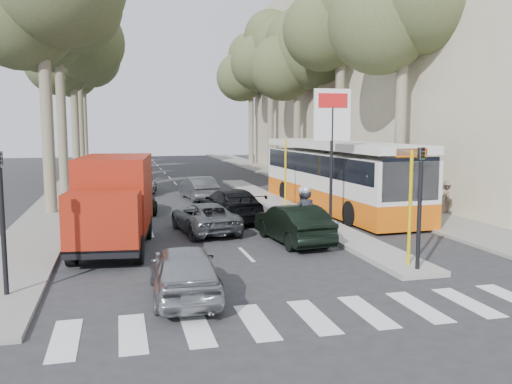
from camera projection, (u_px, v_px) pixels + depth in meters
ground at (292, 268)px, 15.99m from camera, size 120.00×120.00×0.00m
sidewalk_right at (297, 179)px, 42.13m from camera, size 3.20×70.00×0.12m
median_left at (76, 180)px, 40.94m from camera, size 2.40×64.00×0.12m
traffic_island at (285, 207)px, 27.36m from camera, size 1.50×26.00×0.16m
building_near at (490, 39)px, 30.23m from camera, size 11.00×18.00×18.00m
building_far at (336, 85)px, 51.51m from camera, size 11.00×20.00×16.00m
billboard at (332, 138)px, 21.14m from camera, size 1.50×12.10×5.60m
traffic_light_island at (420, 187)px, 15.04m from camera, size 0.16×0.41×3.60m
traffic_light_left at (1, 198)px, 12.86m from camera, size 0.16×0.41×3.60m
tree_l_b at (59, 8)px, 32.01m from camera, size 7.40×7.20×14.88m
tree_l_c at (74, 45)px, 39.88m from camera, size 7.40×7.20×13.71m
tree_l_d at (79, 38)px, 47.33m from camera, size 7.40×7.20×15.66m
tree_l_e at (84, 61)px, 55.13m from camera, size 7.40×7.20×14.49m
tree_r_b at (343, 10)px, 34.27m from camera, size 7.40×7.20×15.27m
tree_r_c at (299, 54)px, 42.12m from camera, size 7.40×7.20×13.32m
tree_r_d at (272, 50)px, 49.67m from camera, size 7.40×7.20×14.88m
tree_r_e at (252, 66)px, 57.47m from camera, size 7.40×7.20×14.10m
silver_hatchback at (184, 271)px, 13.20m from camera, size 1.69×3.99×1.34m
dark_hatchback at (293, 224)px, 19.39m from camera, size 1.87×4.35×1.39m
queue_car_a at (205, 218)px, 21.29m from camera, size 2.51×4.46×1.18m
queue_car_b at (230, 204)px, 23.93m from camera, size 2.44×5.08×1.43m
queue_car_c at (142, 183)px, 33.22m from camera, size 2.18×4.26×1.39m
queue_car_d at (199, 188)px, 30.67m from camera, size 1.82×4.11×1.31m
queue_car_e at (138, 200)px, 26.13m from camera, size 1.77×4.22×1.22m
red_truck at (114, 201)px, 18.30m from camera, size 2.89×6.09×3.13m
city_bus at (337, 174)px, 26.82m from camera, size 3.43×13.14×3.43m
motorcycle at (304, 217)px, 19.38m from camera, size 0.91×2.45×2.09m
pedestrian_near at (398, 190)px, 27.19m from camera, size 1.00×1.09×1.71m
pedestrian_far at (448, 197)px, 25.25m from camera, size 1.03×0.54×1.54m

